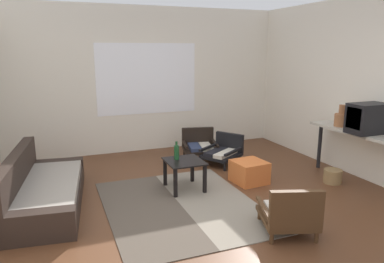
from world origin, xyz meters
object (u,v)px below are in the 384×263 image
Objects in this scene: coffee_table at (184,167)px; wicker_basket at (333,176)px; couch at (42,191)px; clay_vase at (341,119)px; armchair_corner at (224,151)px; armchair_by_window at (199,144)px; crt_television at (368,118)px; ottoman_orange at (249,172)px; console_shelf at (358,137)px; armchair_striped_foreground at (290,214)px; glass_bottle at (177,152)px.

coffee_table is 2.20m from wicker_basket.
clay_vase is (4.25, -0.43, 0.69)m from couch.
armchair_corner is at bearing 127.28° from wicker_basket.
crt_television is at bearing -53.94° from armchair_by_window.
crt_television is at bearing -27.09° from ottoman_orange.
armchair_by_window is at bearing 114.14° from armchair_corner.
couch is 1.23× the size of console_shelf.
wicker_basket is at bearing -141.19° from clay_vase.
ottoman_orange is 1.37× the size of clay_vase.
coffee_table is at bearing -119.94° from armchair_by_window.
armchair_striped_foreground is at bearing -145.07° from clay_vase.
crt_television reaches higher than couch.
armchair_striped_foreground is (-0.21, -2.98, 0.01)m from armchair_by_window.
wicker_basket is at bearing -22.47° from ottoman_orange.
couch is 4.35m from console_shelf.
couch is 2.94× the size of armchair_by_window.
glass_bottle is (1.77, -0.00, 0.31)m from couch.
clay_vase is at bearing 34.93° from armchair_striped_foreground.
ottoman_orange is 1.23m from wicker_basket.
coffee_table reaches higher than wicker_basket.
coffee_table is 0.23m from glass_bottle.
armchair_by_window is at bearing 25.88° from couch.
crt_television reaches higher than armchair_by_window.
coffee_table is (1.85, -0.11, 0.12)m from couch.
console_shelf is (1.61, -2.07, 0.46)m from armchair_by_window.
armchair_corner is 2.45× the size of clay_vase.
armchair_corner is at bearing 129.19° from crt_television.
clay_vase is (1.81, 1.27, 0.66)m from armchair_striped_foreground.
armchair_corner is at bearing 131.65° from console_shelf.
ottoman_orange is 1.14m from glass_bottle.
glass_bottle is (-2.48, 0.91, -0.47)m from crt_television.
armchair_striped_foreground is at bearing -93.97° from armchair_by_window.
glass_bottle is at bearing 169.91° from ottoman_orange.
crt_television reaches higher than armchair_corner.
clay_vase reaches higher than console_shelf.
clay_vase is at bearing 38.81° from wicker_basket.
crt_television reaches higher than console_shelf.
crt_television is (2.40, -0.81, 0.66)m from coffee_table.
crt_television is at bearing -91.33° from console_shelf.
clay_vase reaches higher than glass_bottle.
armchair_striped_foreground is 1.84m from glass_bottle.
clay_vase is at bearing -40.91° from armchair_corner.
armchair_corner is at bearing 39.95° from coffee_table.
couch is 1.80m from glass_bottle.
armchair_corner reaches higher than ottoman_orange.
armchair_striped_foreground reaches higher than armchair_corner.
clay_vase reaches higher than couch.
armchair_by_window is 0.92× the size of armchair_striped_foreground.
coffee_table is at bearing 161.32° from crt_television.
armchair_corner is 1.48× the size of crt_television.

